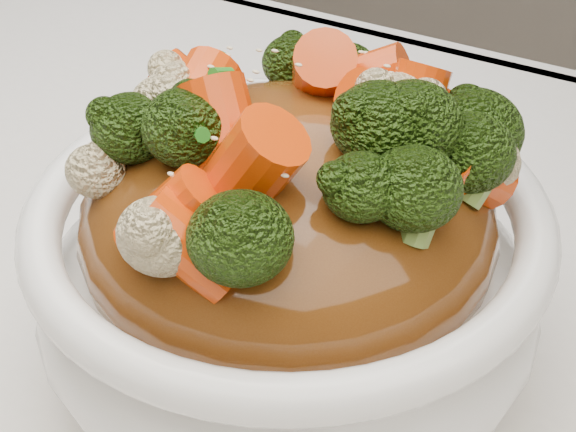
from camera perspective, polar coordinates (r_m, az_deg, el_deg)
The scene contains 7 objects.
bowl at distance 0.40m, azimuth 0.00°, elevation -3.91°, with size 0.23×0.23×0.09m, color white, non-canonical shape.
sauce_base at distance 0.38m, azimuth -0.00°, elevation -0.38°, with size 0.18×0.18×0.10m, color #582E0F.
carrots at distance 0.34m, azimuth -0.00°, elevation 8.30°, with size 0.18×0.18×0.05m, color #D93E07, non-canonical shape.
broccoli at distance 0.34m, azimuth -0.00°, elevation 8.15°, with size 0.18×0.18×0.05m, color black, non-canonical shape.
cauliflower at distance 0.35m, azimuth -0.00°, elevation 7.84°, with size 0.18×0.18×0.04m, color beige, non-canonical shape.
scallions at distance 0.34m, azimuth 0.00°, elevation 8.45°, with size 0.13×0.13×0.02m, color #1F731A, non-canonical shape.
sesame_seeds at distance 0.34m, azimuth -0.00°, elevation 8.45°, with size 0.16×0.16×0.01m, color beige, non-canonical shape.
Camera 1 is at (0.17, -0.21, 1.05)m, focal length 55.00 mm.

